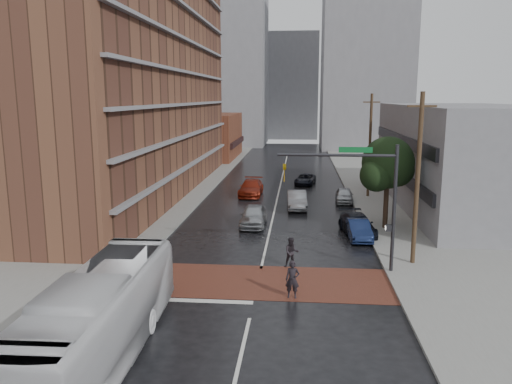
# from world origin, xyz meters

# --- Properties ---
(ground) EXTENTS (160.00, 160.00, 0.00)m
(ground) POSITION_xyz_m (0.00, 0.00, 0.00)
(ground) COLOR black
(ground) RESTS_ON ground
(crosswalk) EXTENTS (14.00, 5.00, 0.02)m
(crosswalk) POSITION_xyz_m (0.00, 0.50, 0.01)
(crosswalk) COLOR brown
(crosswalk) RESTS_ON ground
(sidewalk_west) EXTENTS (9.00, 90.00, 0.15)m
(sidewalk_west) POSITION_xyz_m (-11.50, 25.00, 0.07)
(sidewalk_west) COLOR gray
(sidewalk_west) RESTS_ON ground
(sidewalk_east) EXTENTS (9.00, 90.00, 0.15)m
(sidewalk_east) POSITION_xyz_m (11.50, 25.00, 0.07)
(sidewalk_east) COLOR gray
(sidewalk_east) RESTS_ON ground
(apartment_block) EXTENTS (10.00, 44.00, 28.00)m
(apartment_block) POSITION_xyz_m (-14.00, 24.00, 14.00)
(apartment_block) COLOR brown
(apartment_block) RESTS_ON ground
(storefront_west) EXTENTS (8.00, 16.00, 7.00)m
(storefront_west) POSITION_xyz_m (-12.00, 54.00, 3.50)
(storefront_west) COLOR brown
(storefront_west) RESTS_ON ground
(building_east) EXTENTS (11.00, 26.00, 9.00)m
(building_east) POSITION_xyz_m (16.50, 20.00, 4.50)
(building_east) COLOR gray
(building_east) RESTS_ON ground
(distant_tower_west) EXTENTS (18.00, 16.00, 32.00)m
(distant_tower_west) POSITION_xyz_m (-14.00, 78.00, 16.00)
(distant_tower_west) COLOR gray
(distant_tower_west) RESTS_ON ground
(distant_tower_east) EXTENTS (16.00, 14.00, 36.00)m
(distant_tower_east) POSITION_xyz_m (14.00, 72.00, 18.00)
(distant_tower_east) COLOR gray
(distant_tower_east) RESTS_ON ground
(distant_tower_center) EXTENTS (12.00, 10.00, 24.00)m
(distant_tower_center) POSITION_xyz_m (0.00, 95.00, 12.00)
(distant_tower_center) COLOR gray
(distant_tower_center) RESTS_ON ground
(street_tree) EXTENTS (4.20, 4.10, 6.90)m
(street_tree) POSITION_xyz_m (8.52, 12.03, 4.73)
(street_tree) COLOR #332319
(street_tree) RESTS_ON ground
(signal_mast) EXTENTS (6.50, 0.30, 7.20)m
(signal_mast) POSITION_xyz_m (5.85, 2.50, 4.73)
(signal_mast) COLOR #2D2D33
(signal_mast) RESTS_ON ground
(utility_pole_near) EXTENTS (1.60, 0.26, 10.00)m
(utility_pole_near) POSITION_xyz_m (8.80, 4.00, 5.14)
(utility_pole_near) COLOR #473321
(utility_pole_near) RESTS_ON ground
(utility_pole_far) EXTENTS (1.60, 0.26, 10.00)m
(utility_pole_far) POSITION_xyz_m (8.80, 24.00, 5.14)
(utility_pole_far) COLOR #473321
(utility_pole_far) RESTS_ON ground
(transit_bus) EXTENTS (3.08, 12.12, 3.36)m
(transit_bus) POSITION_xyz_m (-5.19, -8.12, 1.68)
(transit_bus) COLOR silver
(transit_bus) RESTS_ON ground
(pedestrian_a) EXTENTS (0.72, 0.50, 1.89)m
(pedestrian_a) POSITION_xyz_m (1.86, -1.50, 0.94)
(pedestrian_a) COLOR black
(pedestrian_a) RESTS_ON ground
(pedestrian_b) EXTENTS (0.95, 0.80, 1.76)m
(pedestrian_b) POSITION_xyz_m (1.74, 3.00, 0.88)
(pedestrian_b) COLOR black
(pedestrian_b) RESTS_ON ground
(car_travel_a) EXTENTS (1.90, 4.69, 1.60)m
(car_travel_a) POSITION_xyz_m (-1.32, 12.18, 0.80)
(car_travel_a) COLOR #A5A9AD
(car_travel_a) RESTS_ON ground
(car_travel_b) EXTENTS (1.87, 4.75, 1.54)m
(car_travel_b) POSITION_xyz_m (1.92, 18.47, 0.77)
(car_travel_b) COLOR #9EA0A5
(car_travel_b) RESTS_ON ground
(car_travel_c) EXTENTS (2.25, 5.39, 1.56)m
(car_travel_c) POSITION_xyz_m (-2.67, 23.98, 0.78)
(car_travel_c) COLOR maroon
(car_travel_c) RESTS_ON ground
(suv_travel) EXTENTS (2.65, 4.54, 1.19)m
(suv_travel) POSITION_xyz_m (2.76, 30.82, 0.59)
(suv_travel) COLOR black
(suv_travel) RESTS_ON ground
(car_parked_near) EXTENTS (1.64, 4.15, 1.34)m
(car_parked_near) POSITION_xyz_m (6.24, 9.20, 0.67)
(car_parked_near) COLOR #131F44
(car_parked_near) RESTS_ON ground
(car_parked_mid) EXTENTS (2.66, 5.11, 1.42)m
(car_parked_mid) POSITION_xyz_m (6.30, 10.50, 0.71)
(car_parked_mid) COLOR black
(car_parked_mid) RESTS_ON ground
(car_parked_far) EXTENTS (1.80, 4.04, 1.35)m
(car_parked_far) POSITION_xyz_m (6.30, 21.47, 0.67)
(car_parked_far) COLOR #A6AAAE
(car_parked_far) RESTS_ON ground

